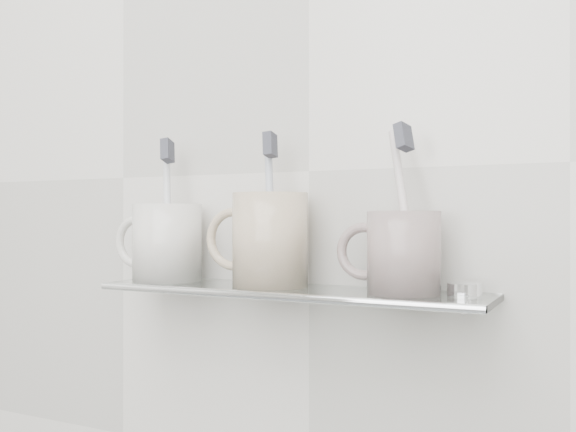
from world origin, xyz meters
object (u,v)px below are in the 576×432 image
Objects in this scene: mug_left at (167,242)px; shelf_glass at (288,291)px; mug_right at (404,252)px; mug_center at (270,240)px.

shelf_glass is at bearing 11.84° from mug_left.
shelf_glass is 0.16m from mug_right.
mug_right is at bearing 13.34° from mug_left.
mug_left reaches higher than mug_right.
mug_center reaches higher than mug_left.
mug_left is at bearing 175.36° from mug_right.
mug_left is at bearing -162.52° from mug_center.
mug_left is at bearing 178.50° from shelf_glass.
shelf_glass is 5.24× the size of mug_right.
mug_right is at bearing 1.95° from shelf_glass.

